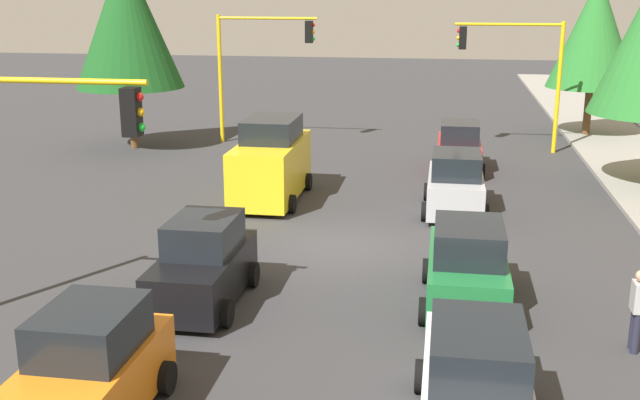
{
  "coord_description": "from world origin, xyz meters",
  "views": [
    {
      "loc": [
        20.18,
        2.71,
        6.96
      ],
      "look_at": [
        -0.37,
        -0.64,
        1.2
      ],
      "focal_mm": 43.09,
      "sensor_mm": 36.0,
      "label": 1
    }
  ],
  "objects_px": {
    "car_silver": "(455,185)",
    "pedestrian_crossing": "(637,308)",
    "car_black": "(203,265)",
    "car_green": "(467,268)",
    "traffic_signal_far_left": "(517,60)",
    "car_orange": "(89,372)",
    "car_red": "(459,149)",
    "traffic_signal_far_right": "(258,54)",
    "tree_opposite_side": "(127,20)",
    "car_white": "(475,386)",
    "traffic_signal_near_right": "(28,149)",
    "delivery_van_yellow": "(271,163)",
    "tree_roadside_far": "(595,32)"
  },
  "relations": [
    {
      "from": "car_red",
      "to": "car_green",
      "type": "distance_m",
      "value": 13.4
    },
    {
      "from": "traffic_signal_near_right",
      "to": "car_white",
      "type": "relative_size",
      "value": 1.32
    },
    {
      "from": "car_silver",
      "to": "tree_opposite_side",
      "type": "bearing_deg",
      "value": -119.58
    },
    {
      "from": "traffic_signal_far_right",
      "to": "car_green",
      "type": "relative_size",
      "value": 1.46
    },
    {
      "from": "delivery_van_yellow",
      "to": "car_green",
      "type": "relative_size",
      "value": 1.2
    },
    {
      "from": "car_black",
      "to": "car_green",
      "type": "xyz_separation_m",
      "value": [
        -0.77,
        5.91,
        0.0
      ]
    },
    {
      "from": "car_black",
      "to": "car_white",
      "type": "xyz_separation_m",
      "value": [
        4.6,
        5.92,
        0.0
      ]
    },
    {
      "from": "delivery_van_yellow",
      "to": "car_black",
      "type": "height_order",
      "value": "delivery_van_yellow"
    },
    {
      "from": "car_black",
      "to": "traffic_signal_far_left",
      "type": "bearing_deg",
      "value": 155.96
    },
    {
      "from": "traffic_signal_far_left",
      "to": "car_black",
      "type": "xyz_separation_m",
      "value": [
        18.45,
        -8.23,
        -3.09
      ]
    },
    {
      "from": "traffic_signal_far_left",
      "to": "delivery_van_yellow",
      "type": "relative_size",
      "value": 1.17
    },
    {
      "from": "traffic_signal_far_left",
      "to": "car_orange",
      "type": "distance_m",
      "value": 25.29
    },
    {
      "from": "delivery_van_yellow",
      "to": "car_silver",
      "type": "distance_m",
      "value": 6.19
    },
    {
      "from": "traffic_signal_far_left",
      "to": "car_silver",
      "type": "relative_size",
      "value": 1.44
    },
    {
      "from": "tree_roadside_far",
      "to": "pedestrian_crossing",
      "type": "distance_m",
      "value": 23.98
    },
    {
      "from": "traffic_signal_near_right",
      "to": "tree_roadside_far",
      "type": "relative_size",
      "value": 0.7
    },
    {
      "from": "tree_opposite_side",
      "to": "traffic_signal_far_right",
      "type": "bearing_deg",
      "value": 110.74
    },
    {
      "from": "car_black",
      "to": "car_green",
      "type": "bearing_deg",
      "value": 97.41
    },
    {
      "from": "car_silver",
      "to": "pedestrian_crossing",
      "type": "height_order",
      "value": "car_silver"
    },
    {
      "from": "car_orange",
      "to": "car_white",
      "type": "bearing_deg",
      "value": 95.1
    },
    {
      "from": "tree_opposite_side",
      "to": "car_red",
      "type": "height_order",
      "value": "tree_opposite_side"
    },
    {
      "from": "car_orange",
      "to": "car_red",
      "type": "bearing_deg",
      "value": 162.27
    },
    {
      "from": "pedestrian_crossing",
      "to": "car_white",
      "type": "bearing_deg",
      "value": -41.99
    },
    {
      "from": "car_red",
      "to": "car_orange",
      "type": "bearing_deg",
      "value": -17.73
    },
    {
      "from": "car_green",
      "to": "car_silver",
      "type": "distance_m",
      "value": 7.65
    },
    {
      "from": "car_red",
      "to": "pedestrian_crossing",
      "type": "bearing_deg",
      "value": 12.2
    },
    {
      "from": "car_black",
      "to": "car_green",
      "type": "distance_m",
      "value": 5.96
    },
    {
      "from": "tree_opposite_side",
      "to": "car_orange",
      "type": "xyz_separation_m",
      "value": [
        21.61,
        8.16,
        -4.75
      ]
    },
    {
      "from": "traffic_signal_near_right",
      "to": "car_green",
      "type": "height_order",
      "value": "traffic_signal_near_right"
    },
    {
      "from": "traffic_signal_far_left",
      "to": "car_black",
      "type": "bearing_deg",
      "value": -24.04
    },
    {
      "from": "traffic_signal_far_left",
      "to": "tree_opposite_side",
      "type": "height_order",
      "value": "tree_opposite_side"
    },
    {
      "from": "car_red",
      "to": "pedestrian_crossing",
      "type": "xyz_separation_m",
      "value": [
        15.18,
        3.28,
        0.01
      ]
    },
    {
      "from": "tree_opposite_side",
      "to": "car_red",
      "type": "relative_size",
      "value": 2.21
    },
    {
      "from": "traffic_signal_far_left",
      "to": "car_white",
      "type": "bearing_deg",
      "value": -5.72
    },
    {
      "from": "traffic_signal_far_right",
      "to": "pedestrian_crossing",
      "type": "bearing_deg",
      "value": 32.37
    },
    {
      "from": "tree_opposite_side",
      "to": "car_green",
      "type": "height_order",
      "value": "tree_opposite_side"
    },
    {
      "from": "pedestrian_crossing",
      "to": "tree_opposite_side",
      "type": "bearing_deg",
      "value": -134.74
    },
    {
      "from": "car_orange",
      "to": "tree_roadside_far",
      "type": "bearing_deg",
      "value": 155.91
    },
    {
      "from": "traffic_signal_far_right",
      "to": "car_red",
      "type": "height_order",
      "value": "traffic_signal_far_right"
    },
    {
      "from": "car_red",
      "to": "car_white",
      "type": "relative_size",
      "value": 0.96
    },
    {
      "from": "tree_roadside_far",
      "to": "car_red",
      "type": "relative_size",
      "value": 1.96
    },
    {
      "from": "delivery_van_yellow",
      "to": "car_black",
      "type": "bearing_deg",
      "value": 2.84
    },
    {
      "from": "car_orange",
      "to": "car_white",
      "type": "xyz_separation_m",
      "value": [
        -0.56,
        6.22,
        0.0
      ]
    },
    {
      "from": "car_green",
      "to": "pedestrian_crossing",
      "type": "relative_size",
      "value": 2.35
    },
    {
      "from": "tree_opposite_side",
      "to": "pedestrian_crossing",
      "type": "bearing_deg",
      "value": 45.26
    },
    {
      "from": "delivery_van_yellow",
      "to": "car_white",
      "type": "xyz_separation_m",
      "value": [
        13.54,
        6.37,
        -0.39
      ]
    },
    {
      "from": "delivery_van_yellow",
      "to": "car_red",
      "type": "distance_m",
      "value": 8.21
    },
    {
      "from": "traffic_signal_near_right",
      "to": "car_orange",
      "type": "distance_m",
      "value": 5.41
    },
    {
      "from": "car_orange",
      "to": "pedestrian_crossing",
      "type": "bearing_deg",
      "value": 113.68
    },
    {
      "from": "traffic_signal_far_left",
      "to": "car_black",
      "type": "relative_size",
      "value": 1.5
    }
  ]
}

